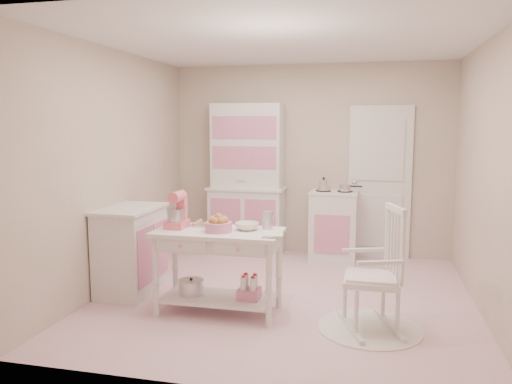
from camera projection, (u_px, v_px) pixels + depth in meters
The scene contains 14 objects.
room_shell at pixel (286, 139), 4.99m from camera, with size 3.84×3.84×2.62m.
door at pixel (380, 182), 6.66m from camera, with size 0.82×0.05×2.04m, color silver.
hutch at pixel (247, 179), 6.86m from camera, with size 1.06×0.50×2.08m, color silver.
stove at pixel (333, 225), 6.62m from camera, with size 0.62×0.57×0.92m, color silver.
base_cabinet at pixel (131, 250), 5.32m from camera, with size 0.54×0.84×0.92m, color silver.
lace_rug at pixel (370, 328), 4.40m from camera, with size 0.92×0.92×0.01m, color white.
rocking_chair at pixel (372, 268), 4.33m from camera, with size 0.48×0.72×1.10m, color silver.
work_table at pixel (219, 272), 4.74m from camera, with size 1.20×0.60×0.80m, color silver.
stand_mixer at pixel (177, 210), 4.78m from camera, with size 0.20×0.28×0.34m, color #F46779.
cookie_tray at pixel (209, 225), 4.90m from camera, with size 0.34×0.24×0.02m, color silver.
bread_basket at pixel (219, 227), 4.63m from camera, with size 0.25×0.25×0.09m, color pink.
mixing_bowl at pixel (247, 226), 4.70m from camera, with size 0.22×0.22×0.07m, color white.
metal_pitcher at pixel (267, 220), 4.73m from camera, with size 0.10×0.10×0.17m, color silver.
recipe_book at pixel (262, 234), 4.47m from camera, with size 0.18×0.25×0.02m, color white.
Camera 1 is at (0.86, -4.95, 1.79)m, focal length 35.00 mm.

